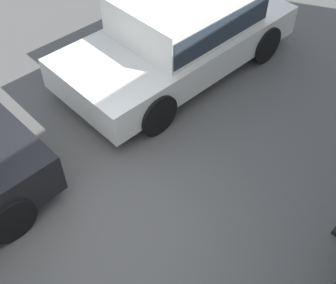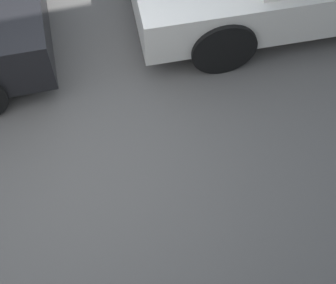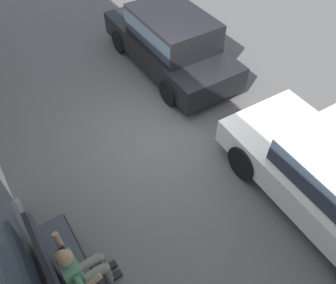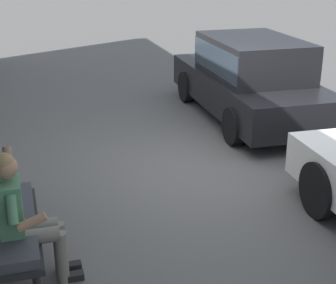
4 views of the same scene
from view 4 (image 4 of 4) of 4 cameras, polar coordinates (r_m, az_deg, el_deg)
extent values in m
plane|color=#565451|center=(7.76, 4.22, -2.72)|extent=(60.00, 60.00, 0.00)
cylinder|color=black|center=(6.19, -15.07, -7.67)|extent=(0.07, 0.07, 0.44)
cube|color=black|center=(5.40, -17.02, -9.30)|extent=(1.68, 0.55, 0.06)
cube|color=#38383D|center=(5.36, -17.11, -8.56)|extent=(1.62, 0.49, 0.10)
cylinder|color=#6B665B|center=(5.22, -14.43, -9.13)|extent=(0.15, 0.42, 0.15)
cylinder|color=#6B665B|center=(5.36, -11.89, -11.41)|extent=(0.12, 0.12, 0.55)
cube|color=black|center=(5.50, -10.85, -13.41)|extent=(0.10, 0.24, 0.07)
cylinder|color=#6B665B|center=(5.06, -14.31, -10.11)|extent=(0.15, 0.42, 0.15)
cylinder|color=#6B665B|center=(5.21, -11.69, -12.44)|extent=(0.12, 0.12, 0.55)
cube|color=black|center=(5.35, -10.62, -14.47)|extent=(0.10, 0.24, 0.07)
cube|color=#6B665B|center=(5.14, -16.73, -9.85)|extent=(0.34, 0.24, 0.14)
cube|color=#4C7F56|center=(5.01, -17.06, -7.09)|extent=(0.38, 0.22, 0.56)
sphere|color=#A37556|center=(4.84, -17.58, -2.68)|extent=(0.22, 0.22, 0.22)
sphere|color=olive|center=(4.82, -17.75, -2.31)|extent=(0.20, 0.20, 0.20)
cylinder|color=#4C7F56|center=(4.75, -16.92, -7.20)|extent=(0.20, 0.10, 0.28)
cylinder|color=#A37556|center=(4.76, -14.82, -8.56)|extent=(0.08, 0.27, 0.17)
cylinder|color=#4C7F56|center=(5.15, -17.31, -4.10)|extent=(0.25, 0.10, 0.22)
cylinder|color=#A37556|center=(5.14, -17.32, -1.84)|extent=(0.16, 0.08, 0.25)
cube|color=#232328|center=(4.97, -17.35, -2.14)|extent=(0.02, 0.07, 0.15)
cylinder|color=black|center=(6.48, 16.43, -5.13)|extent=(0.71, 0.21, 0.70)
cube|color=black|center=(9.98, 8.79, 5.77)|extent=(4.31, 1.81, 0.61)
cube|color=black|center=(9.68, 9.42, 9.26)|extent=(2.26, 1.56, 0.70)
cube|color=#28333D|center=(9.68, 9.42, 9.26)|extent=(2.21, 1.59, 0.49)
cylinder|color=black|center=(10.95, 2.02, 6.12)|extent=(0.64, 0.20, 0.63)
cylinder|color=black|center=(11.53, 9.80, 6.58)|extent=(0.64, 0.20, 0.63)
cylinder|color=black|center=(8.57, 7.28, 1.74)|extent=(0.64, 0.20, 0.63)
cylinder|color=black|center=(9.29, 16.59, 2.55)|extent=(0.64, 0.20, 0.63)
camera|label=1|loc=(8.26, -19.38, 31.33)|focal=45.00mm
camera|label=2|loc=(6.38, -19.48, 32.02)|focal=55.00mm
camera|label=3|loc=(3.23, -27.31, 62.67)|focal=35.00mm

